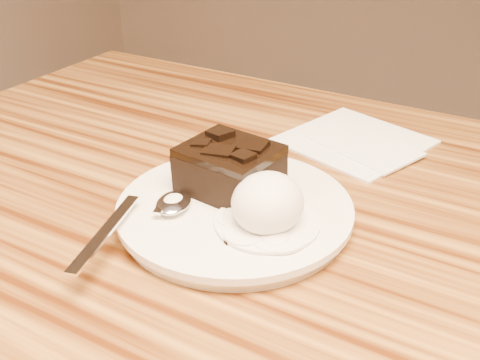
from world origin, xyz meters
The scene contains 9 objects.
plate centered at (-0.11, 0.02, 0.76)m, with size 0.23×0.23×0.02m, color white.
brownie centered at (-0.13, 0.04, 0.79)m, with size 0.09×0.08×0.04m, color black.
ice_cream_scoop centered at (-0.07, 0.01, 0.79)m, with size 0.06×0.07×0.05m, color white.
melt_puddle centered at (-0.07, 0.01, 0.77)m, with size 0.10×0.10×0.00m, color white.
spoon centered at (-0.16, -0.01, 0.77)m, with size 0.03×0.18×0.01m, color silver, non-canonical shape.
napkin centered at (-0.07, 0.25, 0.75)m, with size 0.15×0.15×0.01m, color white.
crumb_a centered at (-0.15, -0.02, 0.77)m, with size 0.01×0.01×0.00m, color black.
crumb_b centered at (-0.08, -0.04, 0.77)m, with size 0.01×0.01×0.00m, color black.
crumb_c centered at (-0.10, -0.03, 0.77)m, with size 0.01×0.00×0.00m, color black.
Camera 1 is at (0.13, -0.38, 1.06)m, focal length 42.80 mm.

